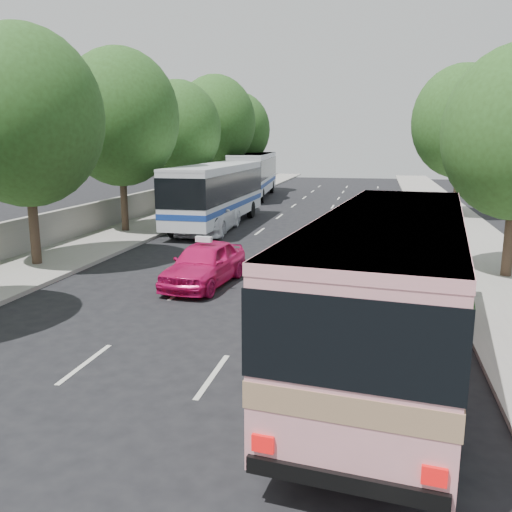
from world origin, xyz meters
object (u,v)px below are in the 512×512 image
(pink_taxi, at_px, (204,263))
(tour_coach_front, at_px, (217,189))
(pink_bus, at_px, (391,274))
(white_pickup, at_px, (210,215))
(tour_coach_rear, at_px, (254,171))

(pink_taxi, bearing_deg, tour_coach_front, 110.10)
(pink_bus, bearing_deg, pink_taxi, 142.60)
(pink_bus, bearing_deg, tour_coach_front, 123.33)
(tour_coach_front, bearing_deg, pink_bus, -62.74)
(pink_taxi, height_order, tour_coach_front, tour_coach_front)
(pink_taxi, height_order, white_pickup, white_pickup)
(pink_bus, height_order, tour_coach_front, tour_coach_front)
(white_pickup, height_order, tour_coach_front, tour_coach_front)
(pink_taxi, relative_size, tour_coach_rear, 0.34)
(pink_bus, xyz_separation_m, tour_coach_front, (-9.15, 18.13, 0.01))
(pink_bus, xyz_separation_m, white_pickup, (-9.00, 16.20, -1.18))
(pink_bus, relative_size, tour_coach_rear, 0.85)
(pink_taxi, distance_m, tour_coach_rear, 29.10)
(pink_bus, bearing_deg, tour_coach_rear, 113.87)
(tour_coach_rear, bearing_deg, tour_coach_front, -89.99)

